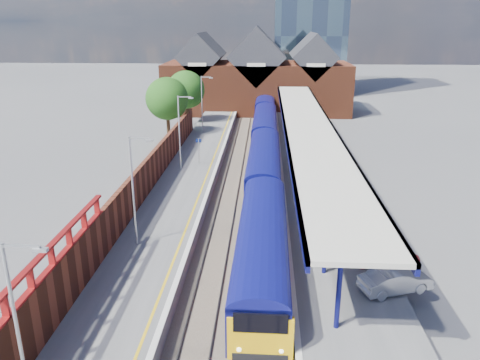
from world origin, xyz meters
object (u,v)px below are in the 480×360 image
object	(u,v)px
lamp_post_a	(21,326)
lamp_post_d	(203,100)
lamp_post_b	(135,185)
parked_car_blue	(332,153)
parked_car_red	(384,255)
train	(265,141)
parked_car_dark	(327,170)
lamp_post_c	(181,128)
parked_car_silver	(396,280)
platform_sign	(199,147)

from	to	relation	value
lamp_post_a	lamp_post_d	size ratio (longest dim) A/B	1.00
lamp_post_b	parked_car_blue	world-z (taller)	lamp_post_b
lamp_post_b	parked_car_red	bearing A→B (deg)	-7.93
lamp_post_a	lamp_post_d	distance (m)	46.00
lamp_post_b	parked_car_red	size ratio (longest dim) A/B	1.71
train	parked_car_dark	distance (m)	10.19
lamp_post_c	parked_car_silver	size ratio (longest dim) A/B	1.81
parked_car_red	train	bearing A→B (deg)	30.61
lamp_post_d	parked_car_dark	distance (m)	22.51
train	lamp_post_b	distance (m)	24.27
lamp_post_a	platform_sign	xyz separation A→B (m)	(1.36, 32.00, -2.30)
lamp_post_d	platform_sign	bearing A→B (deg)	-84.44
platform_sign	parked_car_silver	world-z (taller)	platform_sign
lamp_post_c	parked_car_blue	bearing A→B (deg)	17.05
parked_car_silver	parked_car_blue	size ratio (longest dim) A/B	0.99
lamp_post_b	parked_car_blue	size ratio (longest dim) A/B	1.79
train	platform_sign	bearing A→B (deg)	-143.62
platform_sign	parked_car_silver	bearing A→B (deg)	-59.30
lamp_post_d	parked_car_silver	distance (m)	39.77
lamp_post_a	parked_car_silver	xyz separation A→B (m)	(14.86, 9.26, -3.35)
train	parked_car_red	world-z (taller)	train
lamp_post_a	parked_car_red	distance (m)	19.34
train	parked_car_silver	bearing A→B (deg)	-75.72
lamp_post_d	parked_car_red	xyz separation A→B (m)	(14.86, -34.07, -3.29)
parked_car_dark	parked_car_blue	bearing A→B (deg)	-29.33
parked_car_silver	parked_car_dark	bearing A→B (deg)	-15.96
lamp_post_a	parked_car_dark	distance (m)	31.64
parked_car_silver	parked_car_dark	world-z (taller)	parked_car_silver
lamp_post_b	parked_car_dark	bearing A→B (deg)	46.60
lamp_post_a	lamp_post_c	bearing A→B (deg)	90.00
parked_car_silver	parked_car_dark	distance (m)	19.15
lamp_post_c	parked_car_red	distance (m)	23.63
lamp_post_b	lamp_post_d	size ratio (longest dim) A/B	1.00
parked_car_red	parked_car_blue	bearing A→B (deg)	14.87
lamp_post_c	platform_sign	xyz separation A→B (m)	(1.36, 2.00, -2.30)
parked_car_red	parked_car_silver	distance (m)	2.67
parked_car_silver	parked_car_blue	world-z (taller)	parked_car_silver
parked_car_silver	lamp_post_c	bearing A→B (deg)	15.86
lamp_post_c	parked_car_red	size ratio (longest dim) A/B	1.71
train	parked_car_blue	size ratio (longest dim) A/B	16.83
parked_car_red	lamp_post_b	bearing A→B (deg)	96.94
parked_car_red	parked_car_blue	size ratio (longest dim) A/B	1.05
lamp_post_c	parked_car_blue	xyz separation A→B (m)	(14.86, 4.56, -3.45)
lamp_post_a	lamp_post_b	bearing A→B (deg)	90.00
train	lamp_post_d	size ratio (longest dim) A/B	9.42
train	lamp_post_b	bearing A→B (deg)	-109.02
lamp_post_c	train	bearing A→B (deg)	40.81
lamp_post_b	parked_car_silver	xyz separation A→B (m)	(14.86, -4.74, -3.35)
train	parked_car_red	bearing A→B (deg)	-74.26
platform_sign	parked_car_red	size ratio (longest dim) A/B	0.61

